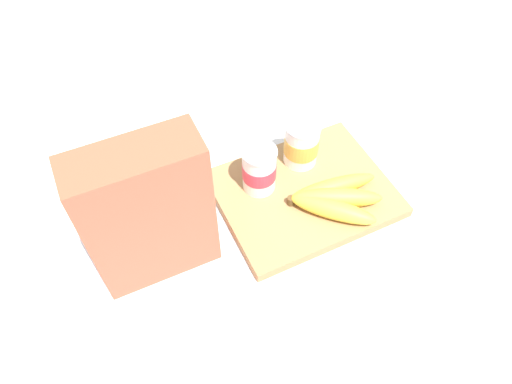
{
  "coord_description": "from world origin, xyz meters",
  "views": [
    {
      "loc": [
        -0.32,
        -0.46,
        0.74
      ],
      "look_at": [
        -0.1,
        0.0,
        0.07
      ],
      "focal_mm": 33.67,
      "sensor_mm": 36.0,
      "label": 1
    }
  ],
  "objects_px": {
    "cereal_box": "(148,215)",
    "banana_bunch": "(334,198)",
    "yogurt_cup_front": "(259,169)",
    "cutting_board": "(304,193)",
    "yogurt_cup_back": "(301,143)"
  },
  "relations": [
    {
      "from": "cereal_box",
      "to": "banana_bunch",
      "type": "xyz_separation_m",
      "value": [
        0.32,
        -0.04,
        -0.1
      ]
    },
    {
      "from": "yogurt_cup_back",
      "to": "cutting_board",
      "type": "bearing_deg",
      "value": -111.95
    },
    {
      "from": "cutting_board",
      "to": "yogurt_cup_front",
      "type": "relative_size",
      "value": 3.33
    },
    {
      "from": "cutting_board",
      "to": "yogurt_cup_back",
      "type": "height_order",
      "value": "yogurt_cup_back"
    },
    {
      "from": "banana_bunch",
      "to": "yogurt_cup_front",
      "type": "bearing_deg",
      "value": 136.71
    },
    {
      "from": "yogurt_cup_front",
      "to": "yogurt_cup_back",
      "type": "xyz_separation_m",
      "value": [
        0.1,
        0.02,
        -0.0
      ]
    },
    {
      "from": "cereal_box",
      "to": "yogurt_cup_front",
      "type": "bearing_deg",
      "value": -163.79
    },
    {
      "from": "cereal_box",
      "to": "cutting_board",
      "type": "bearing_deg",
      "value": -176.57
    },
    {
      "from": "cereal_box",
      "to": "banana_bunch",
      "type": "bearing_deg",
      "value": 173.95
    },
    {
      "from": "cutting_board",
      "to": "cereal_box",
      "type": "bearing_deg",
      "value": -177.22
    },
    {
      "from": "yogurt_cup_front",
      "to": "banana_bunch",
      "type": "height_order",
      "value": "yogurt_cup_front"
    },
    {
      "from": "cutting_board",
      "to": "cereal_box",
      "type": "xyz_separation_m",
      "value": [
        -0.29,
        -0.01,
        0.13
      ]
    },
    {
      "from": "cereal_box",
      "to": "banana_bunch",
      "type": "height_order",
      "value": "cereal_box"
    },
    {
      "from": "cutting_board",
      "to": "yogurt_cup_back",
      "type": "relative_size",
      "value": 3.38
    },
    {
      "from": "yogurt_cup_front",
      "to": "banana_bunch",
      "type": "xyz_separation_m",
      "value": [
        0.1,
        -0.1,
        -0.03
      ]
    }
  ]
}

